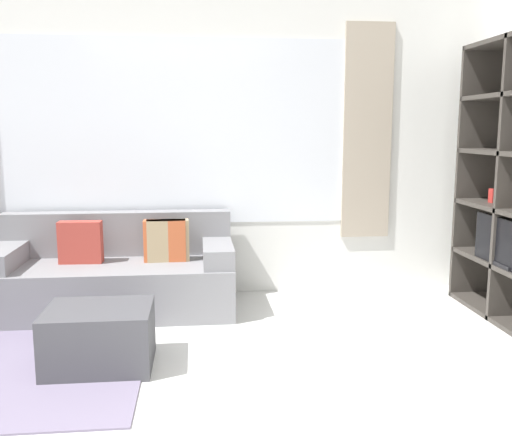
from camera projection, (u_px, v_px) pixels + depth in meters
wall_back at (174, 143)px, 4.99m from camera, size 6.85×0.11×2.70m
couch_main at (116, 275)px, 4.67m from camera, size 1.92×0.83×0.78m
ottoman at (100, 337)px, 3.55m from camera, size 0.65×0.52×0.38m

